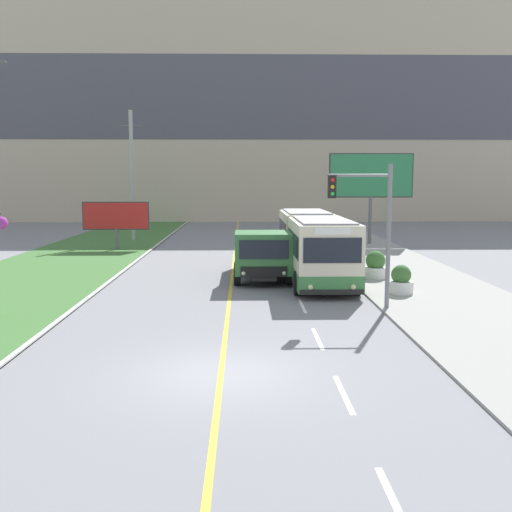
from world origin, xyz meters
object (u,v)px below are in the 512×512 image
utility_pole_far (132,175)px  planter_round_second (375,266)px  billboard_large (371,178)px  billboard_small (116,217)px  dump_truck (262,255)px  planter_round_near (401,281)px  traffic_light_mast (370,217)px  city_bus (313,245)px

utility_pole_far → planter_round_second: 24.25m
billboard_large → billboard_small: billboard_large is taller
dump_truck → planter_round_near: dump_truck is taller
planter_round_second → billboard_large: bearing=79.1°
traffic_light_mast → planter_round_near: (1.91, 2.68, -2.76)m
dump_truck → planter_round_second: dump_truck is taller
utility_pole_far → traffic_light_mast: utility_pole_far is taller
city_bus → traffic_light_mast: (1.09, -7.72, 1.83)m
planter_round_near → planter_round_second: planter_round_second is taller
planter_round_second → dump_truck: bearing=-177.4°
billboard_large → traffic_light_mast: bearing=-102.1°
dump_truck → billboard_large: billboard_large is taller
utility_pole_far → billboard_large: size_ratio=1.52×
utility_pole_far → planter_round_near: bearing=-56.5°
dump_truck → traffic_light_mast: size_ratio=1.30×
billboard_large → planter_round_second: billboard_large is taller
city_bus → planter_round_second: (2.81, -1.18, -0.89)m
billboard_large → planter_round_second: (-2.88, -14.97, -4.18)m
city_bus → dump_truck: city_bus is taller
traffic_light_mast → billboard_large: size_ratio=0.80×
traffic_light_mast → planter_round_second: traffic_light_mast is taller
utility_pole_far → traffic_light_mast: (13.03, -25.29, -1.65)m
planter_round_near → billboard_small: bearing=132.7°
city_bus → dump_truck: 2.92m
utility_pole_far → planter_round_near: (14.95, -22.61, -4.41)m
utility_pole_far → billboard_large: bearing=-12.1°
utility_pole_far → billboard_large: 18.03m
utility_pole_far → billboard_small: 7.02m
city_bus → utility_pole_far: size_ratio=1.29×
dump_truck → utility_pole_far: size_ratio=0.69×
dump_truck → billboard_small: size_ratio=1.54×
billboard_large → planter_round_near: 19.49m
dump_truck → planter_round_near: size_ratio=5.85×
traffic_light_mast → billboard_large: 22.05m
city_bus → billboard_small: size_ratio=2.88×
dump_truck → utility_pole_far: utility_pole_far is taller
dump_truck → billboard_large: 17.67m
planter_round_near → city_bus: bearing=120.8°
planter_round_near → planter_round_second: (-0.20, 3.86, 0.05)m
planter_round_near → planter_round_second: 3.86m
billboard_large → billboard_small: 17.97m
city_bus → traffic_light_mast: bearing=-81.9°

